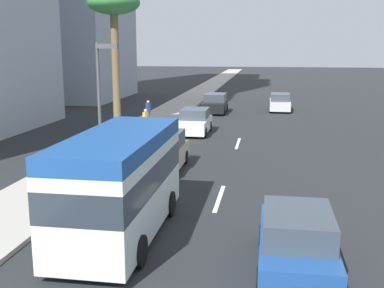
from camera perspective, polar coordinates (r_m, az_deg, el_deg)
ground_plane at (r=37.31m, az=6.54°, el=2.98°), size 198.00×198.00×0.00m
sidewalk_right at (r=38.20m, az=-3.56°, el=3.35°), size 162.00×3.34×0.15m
lane_stripe_mid at (r=17.86m, az=3.31°, el=-6.54°), size 3.20×0.16×0.01m
lane_stripe_far at (r=27.91m, az=5.56°, el=0.08°), size 3.20×0.16×0.01m
car_lead at (r=42.67m, az=10.54°, el=4.94°), size 4.30×1.83×1.55m
car_second at (r=40.69m, az=2.79°, el=4.86°), size 4.07×1.97×1.64m
car_third at (r=30.88m, az=0.32°, el=2.68°), size 4.07×1.91×1.61m
car_fourth at (r=12.36m, az=12.48°, el=-11.50°), size 4.33×1.89×1.64m
minibus_fifth at (r=14.11m, az=-8.64°, el=-4.38°), size 6.56×2.40×3.12m
car_sixth at (r=21.83m, az=-3.51°, el=-0.99°), size 4.13×1.85×1.72m
pedestrian_near_lamp at (r=34.31m, az=-5.30°, el=4.03°), size 0.37×0.39×1.65m
pedestrian_mid_block at (r=30.18m, az=-5.60°, el=2.89°), size 0.39×0.35×1.57m
palm_tree at (r=30.04m, az=-9.40°, el=15.63°), size 3.19×3.19×8.75m
street_lamp at (r=20.54m, az=-10.83°, el=6.20°), size 0.24×0.97×5.60m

